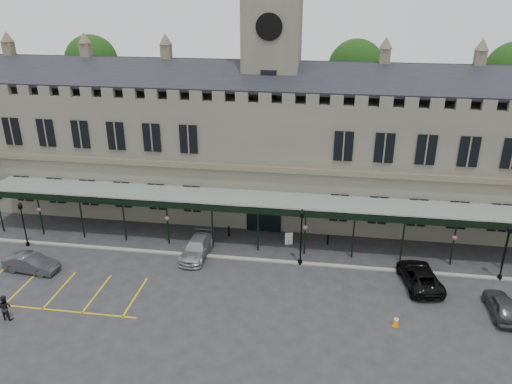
# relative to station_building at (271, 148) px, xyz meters

# --- Properties ---
(ground) EXTENTS (140.00, 140.00, 0.00)m
(ground) POSITION_rel_station_building_xyz_m (0.00, -15.91, -6.47)
(ground) COLOR #27272A
(station_building) EXTENTS (60.00, 10.36, 17.30)m
(station_building) POSITION_rel_station_building_xyz_m (0.00, 0.00, 0.00)
(station_building) COLOR #5C584C
(station_building) RESTS_ON ground
(clock_tower) EXTENTS (5.60, 5.60, 24.80)m
(clock_tower) POSITION_rel_station_building_xyz_m (0.00, 0.09, 6.64)
(clock_tower) COLOR #5C584C
(clock_tower) RESTS_ON ground
(canopy) EXTENTS (50.00, 4.10, 4.30)m
(canopy) POSITION_rel_station_building_xyz_m (0.00, -8.45, -4.06)
(canopy) COLOR #8C9E93
(canopy) RESTS_ON ground
(kerb) EXTENTS (60.00, 0.40, 0.12)m
(kerb) POSITION_rel_station_building_xyz_m (0.00, -10.41, -6.41)
(kerb) COLOR gray
(kerb) RESTS_ON ground
(parking_markings) EXTENTS (16.00, 6.00, 0.01)m
(parking_markings) POSITION_rel_station_building_xyz_m (-14.00, -17.41, -6.47)
(parking_markings) COLOR gold
(parking_markings) RESTS_ON ground
(tree_behind_left) EXTENTS (6.00, 6.00, 16.00)m
(tree_behind_left) POSITION_rel_station_building_xyz_m (-22.00, 9.09, 6.35)
(tree_behind_left) COLOR #332314
(tree_behind_left) RESTS_ON ground
(tree_behind_mid) EXTENTS (6.00, 6.00, 16.00)m
(tree_behind_mid) POSITION_rel_station_building_xyz_m (8.00, 9.09, 6.35)
(tree_behind_mid) COLOR #332314
(tree_behind_mid) RESTS_ON ground
(lamp_post_left) EXTENTS (0.40, 0.40, 4.20)m
(lamp_post_left) POSITION_rel_station_building_xyz_m (-20.26, -10.88, -3.98)
(lamp_post_left) COLOR black
(lamp_post_left) RESTS_ON ground
(lamp_post_mid) EXTENTS (0.48, 0.48, 5.05)m
(lamp_post_mid) POSITION_rel_station_building_xyz_m (3.76, -10.44, -3.48)
(lamp_post_mid) COLOR black
(lamp_post_mid) RESTS_ON ground
(lamp_post_right) EXTENTS (0.46, 0.46, 4.82)m
(lamp_post_right) POSITION_rel_station_building_xyz_m (19.38, -10.43, -3.61)
(lamp_post_right) COLOR black
(lamp_post_right) RESTS_ON ground
(traffic_cone) EXTENTS (0.49, 0.49, 0.77)m
(traffic_cone) POSITION_rel_station_building_xyz_m (10.72, -17.49, -6.09)
(traffic_cone) COLOR orange
(traffic_cone) RESTS_ON ground
(sign_board) EXTENTS (0.67, 0.22, 1.16)m
(sign_board) POSITION_rel_station_building_xyz_m (2.54, -7.27, -5.90)
(sign_board) COLOR black
(sign_board) RESTS_ON ground
(bollard_left) EXTENTS (0.17, 0.17, 0.94)m
(bollard_left) POSITION_rel_station_building_xyz_m (-3.02, -6.50, -6.00)
(bollard_left) COLOR black
(bollard_left) RESTS_ON ground
(bollard_right) EXTENTS (0.16, 0.16, 0.91)m
(bollard_right) POSITION_rel_station_building_xyz_m (5.96, -6.79, -6.01)
(bollard_right) COLOR black
(bollard_right) RESTS_ON ground
(car_left_b) EXTENTS (4.54, 1.95, 1.45)m
(car_left_b) POSITION_rel_station_building_xyz_m (-17.50, -14.72, -5.74)
(car_left_b) COLOR #393B40
(car_left_b) RESTS_ON ground
(car_taxi) EXTENTS (2.24, 5.12, 1.46)m
(car_taxi) POSITION_rel_station_building_xyz_m (-5.00, -10.37, -5.74)
(car_taxi) COLOR gray
(car_taxi) RESTS_ON ground
(car_van) EXTENTS (3.35, 5.68, 1.48)m
(car_van) POSITION_rel_station_building_xyz_m (13.00, -12.11, -5.73)
(car_van) COLOR black
(car_van) RESTS_ON ground
(car_right_a) EXTENTS (1.79, 4.27, 1.44)m
(car_right_a) POSITION_rel_station_building_xyz_m (18.14, -15.13, -5.75)
(car_right_a) COLOR #393B40
(car_right_a) RESTS_ON ground
(person_b) EXTENTS (0.95, 0.75, 1.88)m
(person_b) POSITION_rel_station_building_xyz_m (-15.81, -20.71, -5.53)
(person_b) COLOR black
(person_b) RESTS_ON ground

